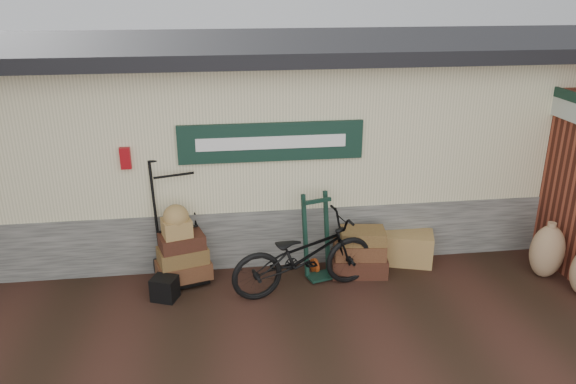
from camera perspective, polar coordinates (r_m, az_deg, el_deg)
The scene contains 9 objects.
ground at distance 7.80m, azimuth 1.47°, elevation -10.72°, with size 80.00×80.00×0.00m, color black.
station_building at distance 9.68m, azimuth -1.06°, elevation 6.03°, with size 14.40×4.10×3.20m.
porter_trolley at distance 8.09m, azimuth -11.19°, elevation -2.82°, with size 0.89×0.67×1.78m, color black, non-canonical shape.
green_barrow at distance 8.08m, azimuth 3.00°, elevation -4.52°, with size 0.45×0.38×1.25m, color black, non-canonical shape.
suitcase_stack at distance 8.32m, azimuth 7.26°, elevation -5.97°, with size 0.80×0.50×0.71m, color #391E12, non-canonical shape.
wicker_hamper at distance 8.81m, azimuth 12.02°, elevation -5.51°, with size 0.74×0.48×0.48m, color olive.
black_trunk at distance 7.88m, azimuth -12.41°, elevation -9.54°, with size 0.32×0.28×0.32m, color black.
bicycle at distance 7.70m, azimuth 1.65°, elevation -6.02°, with size 2.07×0.72×1.20m, color black.
burlap_sack_left at distance 8.96m, azimuth 24.83°, elevation -5.50°, with size 0.50×0.42×0.80m, color #926D4E.
Camera 1 is at (-1.09, -6.57, 4.06)m, focal length 35.00 mm.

